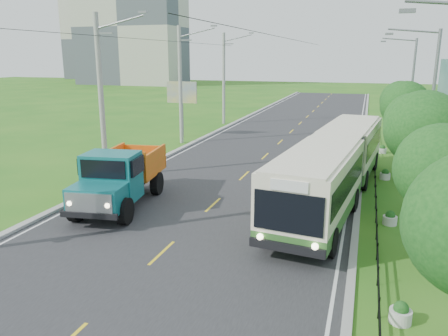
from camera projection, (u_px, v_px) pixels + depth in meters
The scene contains 28 objects.
ground at pixel (162, 253), 17.10m from camera, with size 240.00×240.00×0.00m, color #246818.
road at pixel (271, 151), 35.50m from camera, with size 14.00×120.00×0.02m, color #28282B.
curb_left at pixel (189, 145), 37.66m from camera, with size 0.40×120.00×0.15m, color #9E9E99.
curb_right at pixel (362, 157), 33.33m from camera, with size 0.30×120.00×0.10m, color #9E9E99.
edge_line_left at pixel (195, 146), 37.51m from camera, with size 0.12×120.00×0.00m, color silver.
edge_line_right at pixel (356, 156), 33.49m from camera, with size 0.12×120.00×0.00m, color silver.
centre_dash at pixel (162, 253), 17.10m from camera, with size 0.12×2.20×0.00m, color yellow.
railing_right at pixel (375, 174), 27.49m from camera, with size 0.04×40.00×0.60m, color black.
pole_near at pixel (102, 97), 26.62m from camera, with size 3.51×0.32×10.00m.
pole_mid at pixel (181, 85), 37.66m from camera, with size 3.51×0.32×10.00m.
pole_far at pixel (224, 78), 48.70m from camera, with size 3.51×0.32×10.00m.
tree_second at pixel (441, 174), 15.22m from camera, with size 3.18×3.26×5.30m.
tree_third at pixel (424, 133), 20.62m from camera, with size 3.60×3.62×6.00m.
tree_fourth at pixel (412, 123), 26.24m from camera, with size 3.24×3.31×5.40m.
tree_fifth at pixel (406, 108), 31.70m from camera, with size 3.48×3.52×5.80m.
tree_back at pixel (400, 103), 37.27m from camera, with size 3.30×3.36×5.50m.
streetlight_mid at pixel (429, 102), 25.55m from camera, with size 3.02×0.20×9.07m.
streetlight_far at pixel (410, 86), 38.43m from camera, with size 3.02×0.20×9.07m.
planter_front at pixel (401, 314), 12.59m from camera, with size 0.64×0.64×0.67m.
planter_near at pixel (390, 219), 19.95m from camera, with size 0.64×0.64×0.67m.
planter_mid at pixel (385, 175), 27.31m from camera, with size 0.64×0.64×0.67m.
planter_far at pixel (382, 150), 34.68m from camera, with size 0.64×0.64×0.67m.
billboard_left at pixel (182, 96), 41.10m from camera, with size 3.00×0.20×5.20m.
billboard_right at pixel (445, 88), 30.46m from camera, with size 0.24×6.00×7.30m.
apartment_near at pixel (131, 27), 117.42m from camera, with size 28.00×14.00×30.00m, color #B7B2A3.
apartment_far at pixel (104, 40), 148.49m from camera, with size 24.00×14.00×26.00m, color #B7B2A3.
bus at pixel (335, 162), 23.17m from camera, with size 4.78×17.81×3.40m.
dump_truck at pixel (120, 174), 22.17m from camera, with size 3.69×7.41×2.98m.
Camera 1 is at (7.23, -14.19, 7.49)m, focal length 35.00 mm.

